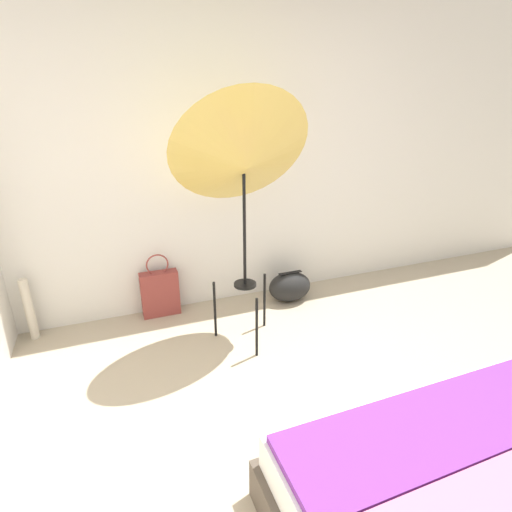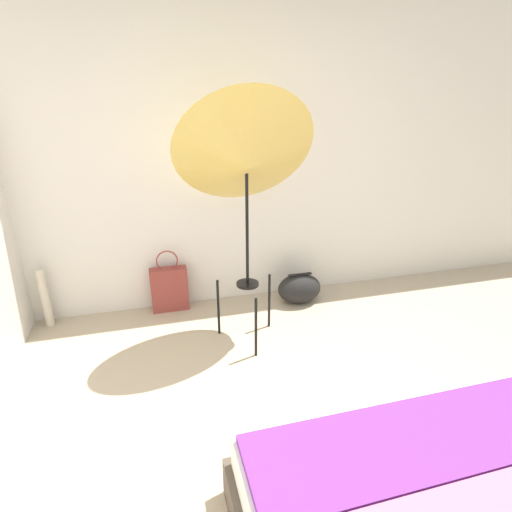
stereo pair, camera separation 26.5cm
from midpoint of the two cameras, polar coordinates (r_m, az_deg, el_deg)
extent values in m
plane|color=tan|center=(2.22, 16.75, -30.71)|extent=(14.00, 14.00, 0.00)
cube|color=silver|center=(3.38, -0.13, 14.43)|extent=(8.00, 0.05, 2.60)
cube|color=#702D8E|center=(2.03, 27.30, -22.18)|extent=(1.58, 0.42, 0.04)
cylinder|color=black|center=(2.83, 2.70, -10.27)|extent=(0.02, 0.02, 0.46)
cylinder|color=black|center=(3.08, -2.94, -7.42)|extent=(0.02, 0.02, 0.46)
cylinder|color=black|center=(3.18, 4.30, -6.48)|extent=(0.02, 0.02, 0.46)
cylinder|color=black|center=(2.92, 1.39, -4.07)|extent=(0.16, 0.16, 0.02)
cylinder|color=black|center=(2.75, 1.47, 4.42)|extent=(0.02, 0.02, 0.90)
cone|color=#D1B251|center=(2.65, 1.57, 13.78)|extent=(0.96, 0.70, 0.89)
cube|color=brown|center=(3.49, -10.14, -4.74)|extent=(0.31, 0.11, 0.39)
torus|color=brown|center=(3.38, -10.43, -0.73)|extent=(0.18, 0.01, 0.18)
ellipsoid|color=black|center=(3.62, 8.30, -4.66)|extent=(0.39, 0.27, 0.27)
cube|color=black|center=(3.56, 8.42, -2.67)|extent=(0.22, 0.04, 0.01)
cylinder|color=beige|center=(3.53, -26.08, -5.47)|extent=(0.07, 0.07, 0.50)
camera|label=1|loc=(0.13, -87.14, 1.14)|focal=28.00mm
camera|label=2|loc=(0.13, 92.86, -1.14)|focal=28.00mm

